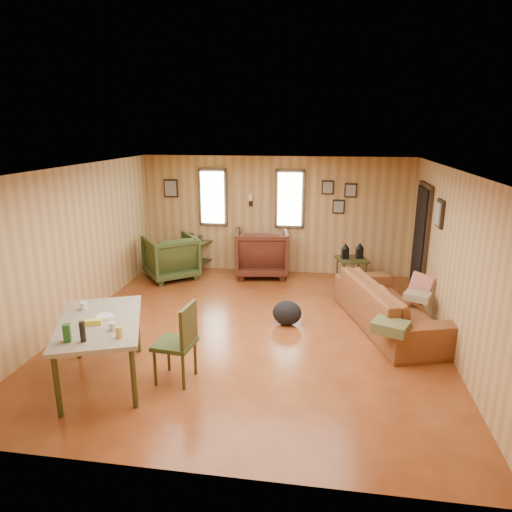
{
  "coord_description": "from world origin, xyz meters",
  "views": [
    {
      "loc": [
        1.02,
        -6.23,
        2.93
      ],
      "look_at": [
        0.0,
        0.4,
        1.05
      ],
      "focal_mm": 32.0,
      "sensor_mm": 36.0,
      "label": 1
    }
  ],
  "objects": [
    {
      "name": "room",
      "position": [
        0.17,
        0.27,
        1.21
      ],
      "size": [
        5.54,
        6.04,
        2.44
      ],
      "color": "brown",
      "rests_on": "ground"
    },
    {
      "name": "sofa",
      "position": [
        2.05,
        0.45,
        0.47
      ],
      "size": [
        1.4,
        2.51,
        0.94
      ],
      "primitive_type": "imported",
      "rotation": [
        0.0,
        0.0,
        1.88
      ],
      "color": "brown",
      "rests_on": "ground"
    },
    {
      "name": "recliner_brown",
      "position": [
        -0.24,
        2.69,
        0.54
      ],
      "size": [
        1.18,
        1.12,
        1.08
      ],
      "primitive_type": "imported",
      "rotation": [
        0.0,
        0.0,
        3.29
      ],
      "color": "#431E14",
      "rests_on": "ground"
    },
    {
      "name": "recliner_green",
      "position": [
        -2.01,
        2.22,
        0.48
      ],
      "size": [
        1.27,
        1.26,
        0.96
      ],
      "primitive_type": "imported",
      "rotation": [
        0.0,
        0.0,
        -2.47
      ],
      "color": "#32401D",
      "rests_on": "ground"
    },
    {
      "name": "end_table",
      "position": [
        -1.68,
        2.94,
        0.43
      ],
      "size": [
        0.76,
        0.72,
        0.77
      ],
      "rotation": [
        0.0,
        0.0,
        -0.35
      ],
      "color": "#3C3D1B",
      "rests_on": "ground"
    },
    {
      "name": "side_table",
      "position": [
        1.56,
        2.26,
        0.58
      ],
      "size": [
        0.66,
        0.66,
        0.86
      ],
      "rotation": [
        0.0,
        0.0,
        0.27
      ],
      "color": "#3C3D1B",
      "rests_on": "ground"
    },
    {
      "name": "cooler",
      "position": [
        1.57,
        2.29,
        0.13
      ],
      "size": [
        0.4,
        0.31,
        0.26
      ],
      "rotation": [
        0.0,
        0.0,
        0.13
      ],
      "color": "maroon",
      "rests_on": "ground"
    },
    {
      "name": "backpack",
      "position": [
        0.5,
        0.28,
        0.19
      ],
      "size": [
        0.5,
        0.4,
        0.39
      ],
      "rotation": [
        0.0,
        0.0,
        0.16
      ],
      "color": "black",
      "rests_on": "ground"
    },
    {
      "name": "sofa_pillows",
      "position": [
        2.2,
        0.01,
        0.51
      ],
      "size": [
        1.11,
        1.86,
        0.39
      ],
      "rotation": [
        0.0,
        0.0,
        -0.42
      ],
      "color": "#4F532E",
      "rests_on": "sofa"
    },
    {
      "name": "dining_table",
      "position": [
        -1.53,
        -1.68,
        0.71
      ],
      "size": [
        1.4,
        1.74,
        1.0
      ],
      "rotation": [
        0.0,
        0.0,
        0.37
      ],
      "color": "gray",
      "rests_on": "ground"
    },
    {
      "name": "dining_chair",
      "position": [
        -0.61,
        -1.53,
        0.55
      ],
      "size": [
        0.49,
        0.49,
        0.98
      ],
      "rotation": [
        0.0,
        0.0,
        -0.11
      ],
      "color": "#32401D",
      "rests_on": "ground"
    }
  ]
}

